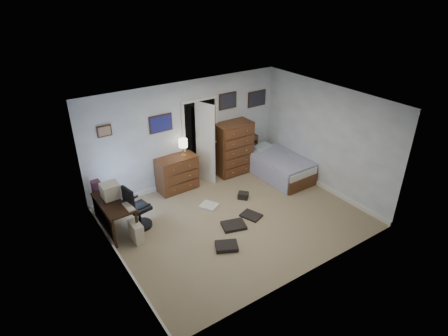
# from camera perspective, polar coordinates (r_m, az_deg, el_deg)

# --- Properties ---
(floor) EXTENTS (5.00, 4.00, 0.02)m
(floor) POSITION_cam_1_polar(r_m,az_deg,el_deg) (7.98, 1.75, -7.74)
(floor) COLOR tan
(floor) RESTS_ON ground
(computer_desk) EXTENTS (0.56, 1.16, 0.66)m
(computer_desk) POSITION_cam_1_polar(r_m,az_deg,el_deg) (7.67, -16.93, -6.08)
(computer_desk) COLOR black
(computer_desk) RESTS_ON floor
(crt_monitor) EXTENTS (0.35, 0.33, 0.32)m
(crt_monitor) POSITION_cam_1_polar(r_m,az_deg,el_deg) (7.65, -16.91, -3.35)
(crt_monitor) COLOR beige
(crt_monitor) RESTS_ON computer_desk
(keyboard) EXTENTS (0.14, 0.36, 0.02)m
(keyboard) POSITION_cam_1_polar(r_m,az_deg,el_deg) (7.35, -14.33, -5.73)
(keyboard) COLOR beige
(keyboard) RESTS_ON computer_desk
(pc_tower) EXTENTS (0.19, 0.37, 0.40)m
(pc_tower) POSITION_cam_1_polar(r_m,az_deg,el_deg) (7.47, -13.20, -9.44)
(pc_tower) COLOR beige
(pc_tower) RESTS_ON floor
(office_chair) EXTENTS (0.55, 0.55, 0.97)m
(office_chair) POSITION_cam_1_polar(r_m,az_deg,el_deg) (7.71, -13.17, -6.50)
(office_chair) COLOR black
(office_chair) RESTS_ON floor
(media_stack) EXTENTS (0.17, 0.17, 0.85)m
(media_stack) POSITION_cam_1_polar(r_m,az_deg,el_deg) (8.26, -18.61, -4.45)
(media_stack) COLOR maroon
(media_stack) RESTS_ON floor
(low_dresser) EXTENTS (0.96, 0.52, 0.83)m
(low_dresser) POSITION_cam_1_polar(r_m,az_deg,el_deg) (8.87, -7.17, -0.81)
(low_dresser) COLOR brown
(low_dresser) RESTS_ON floor
(table_lamp) EXTENTS (0.22, 0.22, 0.41)m
(table_lamp) POSITION_cam_1_polar(r_m,az_deg,el_deg) (8.64, -6.27, 3.71)
(table_lamp) COLOR gold
(table_lamp) RESTS_ON low_dresser
(doorway) EXTENTS (0.96, 1.12, 2.05)m
(doorway) POSITION_cam_1_polar(r_m,az_deg,el_deg) (9.34, -4.54, 4.82)
(doorway) COLOR black
(doorway) RESTS_ON floor
(tall_dresser) EXTENTS (0.93, 0.55, 1.36)m
(tall_dresser) POSITION_cam_1_polar(r_m,az_deg,el_deg) (9.47, 1.39, 3.07)
(tall_dresser) COLOR brown
(tall_dresser) RESTS_ON floor
(headboard_bookcase) EXTENTS (0.95, 0.30, 0.84)m
(headboard_bookcase) POSITION_cam_1_polar(r_m,az_deg,el_deg) (9.82, 2.58, 2.51)
(headboard_bookcase) COLOR brown
(headboard_bookcase) RESTS_ON floor
(bed) EXTENTS (1.00, 1.82, 0.59)m
(bed) POSITION_cam_1_polar(r_m,az_deg,el_deg) (9.54, 8.22, 0.34)
(bed) COLOR brown
(bed) RESTS_ON floor
(wall_posters) EXTENTS (4.38, 0.04, 0.60)m
(wall_posters) POSITION_cam_1_polar(r_m,az_deg,el_deg) (8.94, -2.52, 8.93)
(wall_posters) COLOR #331E11
(wall_posters) RESTS_ON floor
(floor_clutter) EXTENTS (1.71, 1.84, 0.15)m
(floor_clutter) POSITION_cam_1_polar(r_m,az_deg,el_deg) (7.84, 1.24, -8.04)
(floor_clutter) COLOR black
(floor_clutter) RESTS_ON floor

